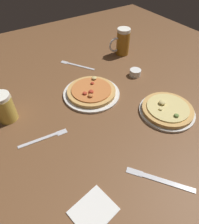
{
  "coord_description": "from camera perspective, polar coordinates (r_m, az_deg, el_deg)",
  "views": [
    {
      "loc": [
        -0.37,
        -0.56,
        0.68
      ],
      "look_at": [
        0.0,
        0.0,
        0.02
      ],
      "focal_mm": 32.42,
      "sensor_mm": 36.0,
      "label": 1
    }
  ],
  "objects": [
    {
      "name": "ground_plane",
      "position": [
        0.96,
        0.0,
        -1.49
      ],
      "size": [
        2.4,
        2.4,
        0.03
      ],
      "primitive_type": "cube",
      "color": "brown"
    },
    {
      "name": "pizza_plate_near",
      "position": [
        1.01,
        18.53,
        0.56
      ],
      "size": [
        0.26,
        0.26,
        0.05
      ],
      "color": "silver",
      "rests_on": "ground_plane"
    },
    {
      "name": "pizza_plate_far",
      "position": [
        1.06,
        -2.3,
        5.65
      ],
      "size": [
        0.29,
        0.29,
        0.05
      ],
      "color": "silver",
      "rests_on": "ground_plane"
    },
    {
      "name": "beer_mug_dark",
      "position": [
        0.99,
        -25.24,
        1.27
      ],
      "size": [
        0.1,
        0.13,
        0.14
      ],
      "color": "gold",
      "rests_on": "ground_plane"
    },
    {
      "name": "beer_mug_amber",
      "position": [
        1.4,
        6.48,
        19.04
      ],
      "size": [
        0.15,
        0.09,
        0.17
      ],
      "color": "#9E6619",
      "rests_on": "ground_plane"
    },
    {
      "name": "ramekin_butter",
      "position": [
        1.22,
        10.03,
        10.88
      ],
      "size": [
        0.07,
        0.07,
        0.04
      ],
      "primitive_type": "cylinder",
      "color": "white",
      "rests_on": "ground_plane"
    },
    {
      "name": "napkin_folded",
      "position": [
        0.71,
        -1.73,
        -26.07
      ],
      "size": [
        0.15,
        0.14,
        0.01
      ],
      "primitive_type": "cube",
      "rotation": [
        0.0,
        0.0,
        0.19
      ],
      "color": "white",
      "rests_on": "ground_plane"
    },
    {
      "name": "fork_left",
      "position": [
        0.89,
        -15.29,
        -7.01
      ],
      "size": [
        0.21,
        0.04,
        0.01
      ],
      "color": "silver",
      "rests_on": "ground_plane"
    },
    {
      "name": "knife_right",
      "position": [
        0.79,
        16.5,
        -17.8
      ],
      "size": [
        0.16,
        0.21,
        0.01
      ],
      "color": "silver",
      "rests_on": "ground_plane"
    },
    {
      "name": "fork_spare",
      "position": [
        1.31,
        -6.51,
        13.03
      ],
      "size": [
        0.14,
        0.21,
        0.01
      ],
      "color": "silver",
      "rests_on": "ground_plane"
    }
  ]
}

